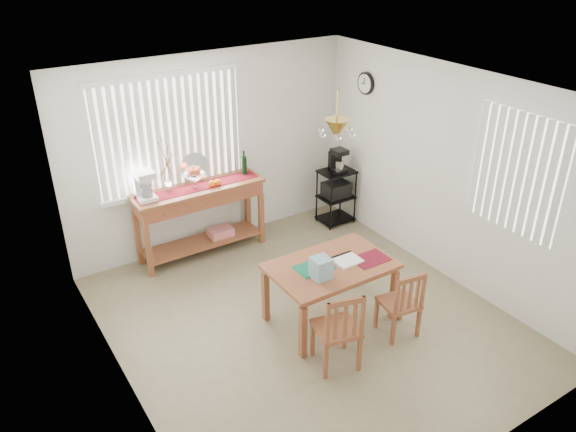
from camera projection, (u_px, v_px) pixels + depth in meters
ground at (307, 320)px, 6.30m from camera, size 4.00×4.50×0.01m
room_shell at (309, 182)px, 5.54m from camera, size 4.20×4.70×2.70m
sideboard at (201, 204)px, 7.29m from camera, size 1.72×0.48×0.97m
sideboard_items at (176, 180)px, 6.98m from camera, size 1.63×0.41×0.74m
wire_cart at (336, 192)px, 8.19m from camera, size 0.48×0.39×0.82m
cart_items at (337, 161)px, 7.97m from camera, size 0.19×0.23×0.34m
dining_table at (331, 271)px, 6.05m from camera, size 1.33×0.86×0.71m
table_items at (328, 266)px, 5.82m from camera, size 1.01×0.48×0.23m
chair_left at (338, 330)px, 5.45m from camera, size 0.50×0.50×0.90m
chair_right at (401, 304)px, 5.91m from camera, size 0.42×0.42×0.81m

